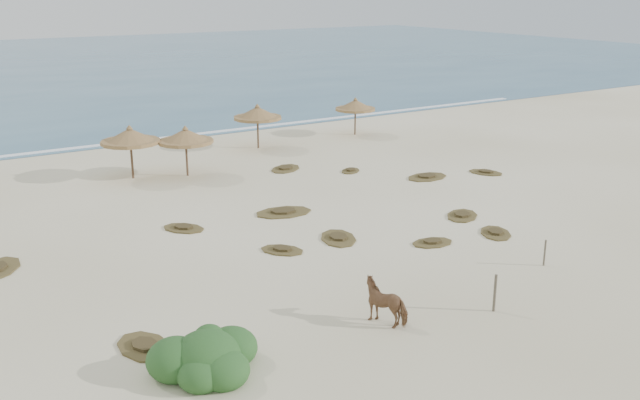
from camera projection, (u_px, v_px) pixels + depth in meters
The scene contains 22 objects.
ground at pixel (346, 273), 25.71m from camera, with size 160.00×160.00×0.00m, color #EFE6C4.
foam_line at pixel (124, 143), 46.76m from camera, with size 70.00×0.60×0.01m, color white.
palapa_2 at pixel (130, 137), 37.61m from camera, with size 4.10×4.10×2.91m.
palapa_3 at pixel (186, 137), 38.15m from camera, with size 3.60×3.60×2.77m.
palapa_4 at pixel (257, 114), 44.64m from camera, with size 3.07×3.07×2.84m.
palapa_5 at pixel (355, 106), 48.72m from camera, with size 3.40×3.40×2.59m.
horse at pixel (387, 302), 21.87m from camera, with size 0.73×1.60×1.35m, color #926542.
fence_post_near at pixel (495, 293), 22.59m from camera, with size 0.09×0.09×1.25m, color #665D4C.
fence_post_far at pixel (545, 253), 26.29m from camera, with size 0.07×0.07×1.01m, color #665D4C.
bush at pixel (207, 358), 19.03m from camera, with size 3.10×2.73×1.39m.
scrub_2 at pixel (282, 250), 27.85m from camera, with size 1.95×2.09×0.16m.
scrub_3 at pixel (283, 212), 32.45m from camera, with size 2.88×2.11×0.16m.
scrub_4 at pixel (462, 215), 31.98m from camera, with size 2.42×2.28×0.16m.
scrub_5 at pixel (427, 177), 38.36m from camera, with size 2.55×1.75×0.16m.
scrub_7 at pixel (285, 168), 40.07m from camera, with size 2.61×2.43×0.16m.
scrub_9 at pixel (338, 238), 29.16m from camera, with size 2.14×2.56×0.16m.
scrub_10 at pixel (351, 170), 39.63m from camera, with size 1.72×1.64×0.16m.
scrub_11 at pixel (145, 346), 20.46m from camera, with size 1.70×2.32×0.16m.
scrub_12 at pixel (432, 242), 28.65m from camera, with size 1.89×1.37×0.16m.
scrub_13 at pixel (184, 228), 30.34m from camera, with size 2.09×2.26×0.16m.
scrub_14 at pixel (496, 233), 29.75m from camera, with size 2.07×2.25×0.16m.
scrub_15 at pixel (486, 172), 39.27m from camera, with size 1.90×2.22×0.16m.
Camera 1 is at (-13.46, -19.67, 10.04)m, focal length 40.00 mm.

